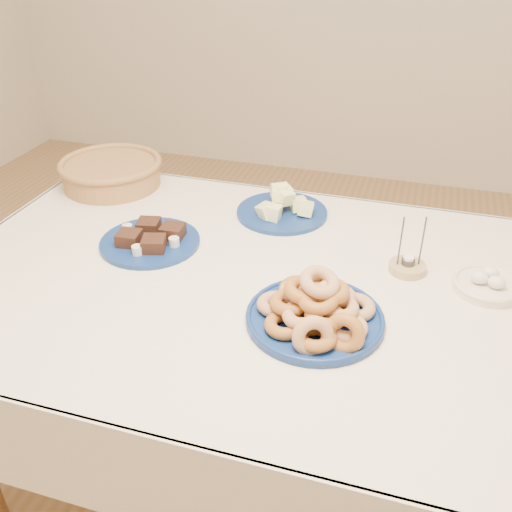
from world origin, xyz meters
name	(u,v)px	position (x,y,z in m)	size (l,w,h in m)	color
ground	(260,470)	(0.00, 0.00, 0.00)	(5.00, 5.00, 0.00)	#997048
dining_table	(261,312)	(0.00, 0.00, 0.64)	(1.71, 1.11, 0.75)	brown
donut_platter	(316,310)	(0.17, -0.14, 0.79)	(0.40, 0.40, 0.15)	navy
melon_plate	(282,207)	(-0.04, 0.37, 0.78)	(0.32, 0.32, 0.10)	navy
brownie_plate	(150,240)	(-0.35, 0.08, 0.77)	(0.29, 0.29, 0.05)	navy
wicker_basket	(111,172)	(-0.66, 0.41, 0.80)	(0.35, 0.35, 0.09)	brown
candle_holder	(407,266)	(0.36, 0.15, 0.77)	(0.12, 0.12, 0.16)	tan
egg_bowl	(487,284)	(0.55, 0.12, 0.77)	(0.17, 0.17, 0.06)	silver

